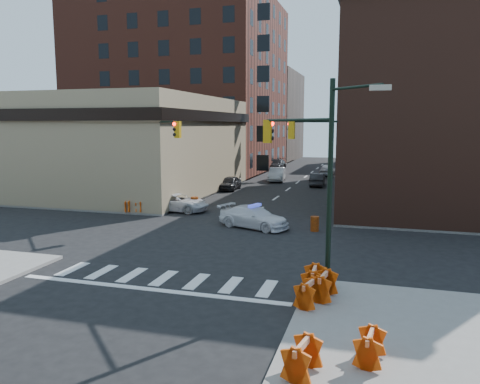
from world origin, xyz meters
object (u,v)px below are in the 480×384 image
Objects in this scene: pedestrian_b at (107,197)px; barricade_nw_a at (136,206)px; pickup at (177,202)px; barricade_se_a at (314,281)px; police_car at (254,217)px; parked_car_wfar at (277,174)px; barrel_bank at (195,204)px; barrel_road at (315,224)px; pedestrian_a at (162,195)px; parked_car_wnear at (230,183)px; parked_car_enear at (317,180)px.

barricade_nw_a is (2.54, -0.30, -0.50)m from pedestrian_b.
barricade_se_a is at bearing -138.09° from pickup.
police_car reaches higher than barricade_se_a.
pedestrian_b is (-11.85, 2.19, 0.42)m from police_car.
pedestrian_b is (-8.18, -22.38, 0.31)m from parked_car_wfar.
pickup is at bearing 37.79° from barricade_se_a.
barricade_nw_a reaches higher than barrel_bank.
barricade_se_a reaches higher than barrel_road.
parked_car_wfar is 2.51× the size of pedestrian_b.
pickup is 1.64m from pedestrian_a.
pickup is at bearing -16.50° from pedestrian_a.
pedestrian_b is (-4.88, -1.73, 0.44)m from pickup.
parked_car_wnear is 0.99× the size of parked_car_enear.
pickup is 11.44m from barrel_road.
barrel_bank is (-9.65, 4.41, 0.06)m from barrel_road.
parked_car_enear is at bearing 32.69° from parked_car_wnear.
barricade_se_a reaches higher than barrel_bank.
police_car reaches higher than barrel_road.
barricade_nw_a is (-5.64, -22.68, -0.19)m from parked_car_wfar.
parked_car_enear is 3.39× the size of barricade_nw_a.
barricade_se_a is (13.68, -15.53, -0.45)m from pedestrian_a.
parked_car_wfar is 5.21× the size of barrel_road.
barricade_nw_a is at bearing -110.68° from parked_car_wfar.
parked_car_wnear is 8.98m from parked_car_wfar.
parked_car_wnear is 14.46m from barricade_nw_a.
barrel_road is (12.27, -4.35, -0.64)m from pedestrian_a.
barrel_road is 0.77× the size of barricade_nw_a.
parked_car_wnear is at bearing 123.27° from barrel_road.
pedestrian_b reaches higher than pickup.
pickup is 5.21× the size of barrel_road.
pedestrian_a is at bearing -100.21° from parked_car_wnear.
barricade_nw_a is (-2.64, -14.22, -0.09)m from parked_car_wnear.
parked_car_wfar reaches higher than barricade_nw_a.
police_car is 24.84m from parked_car_wfar.
pedestrian_a is 1.84× the size of barrel_bank.
pedestrian_a is 2.77m from barricade_nw_a.
parked_car_wnear reaches higher than barrel_road.
parked_car_enear is (8.00, 5.44, -0.02)m from parked_car_wnear.
pedestrian_b is 1.83× the size of barrel_bank.
parked_car_enear is at bearing 54.57° from barricade_nw_a.
pedestrian_b is at bearing -111.93° from parked_car_wnear.
barricade_nw_a is at bearing 58.59° from parked_car_enear.
pedestrian_b is (-3.40, -2.28, -0.00)m from pedestrian_a.
barricade_se_a is at bearing -48.67° from barricade_nw_a.
parked_car_wfar is (-3.67, 24.57, 0.11)m from police_car.
barrel_road is at bearing -14.66° from barricade_nw_a.
parked_car_wfar is at bearing 107.03° from barrel_road.
pedestrian_a is 4.09m from pedestrian_b.
parked_car_wfar is 36.73m from barricade_se_a.
parked_car_wfar is at bearing 80.43° from pedestrian_a.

